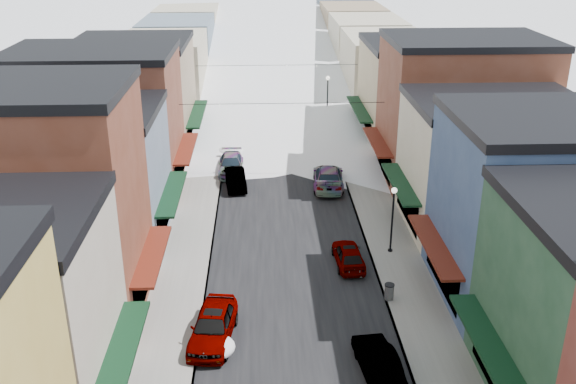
{
  "coord_description": "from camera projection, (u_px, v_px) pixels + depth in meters",
  "views": [
    {
      "loc": [
        -1.73,
        -9.76,
        19.38
      ],
      "look_at": [
        0.0,
        29.72,
        2.84
      ],
      "focal_mm": 40.0,
      "sensor_mm": 36.0,
      "label": 1
    }
  ],
  "objects": [
    {
      "name": "road",
      "position": [
        276.0,
        111.0,
        71.84
      ],
      "size": [
        10.0,
        160.0,
        0.01
      ],
      "primitive_type": "cube",
      "color": "black",
      "rests_on": "ground"
    },
    {
      "name": "sidewalk_left",
      "position": [
        217.0,
        111.0,
        71.55
      ],
      "size": [
        3.2,
        160.0,
        0.15
      ],
      "primitive_type": "cube",
      "color": "gray",
      "rests_on": "ground"
    },
    {
      "name": "sidewalk_right",
      "position": [
        335.0,
        110.0,
        72.08
      ],
      "size": [
        3.2,
        160.0,
        0.15
      ],
      "primitive_type": "cube",
      "color": "gray",
      "rests_on": "ground"
    },
    {
      "name": "curb_left",
      "position": [
        231.0,
        111.0,
        71.61
      ],
      "size": [
        0.1,
        160.0,
        0.15
      ],
      "primitive_type": "cube",
      "color": "slate",
      "rests_on": "ground"
    },
    {
      "name": "curb_right",
      "position": [
        321.0,
        110.0,
        72.02
      ],
      "size": [
        0.1,
        160.0,
        0.15
      ],
      "primitive_type": "cube",
      "color": "slate",
      "rests_on": "ground"
    },
    {
      "name": "bldg_l_brick_near",
      "position": [
        26.0,
        205.0,
        32.48
      ],
      "size": [
        12.3,
        8.2,
        12.5
      ],
      "color": "brown",
      "rests_on": "ground"
    },
    {
      "name": "bldg_l_grayblue",
      "position": [
        83.0,
        176.0,
        41.0
      ],
      "size": [
        11.3,
        9.2,
        9.0
      ],
      "color": "slate",
      "rests_on": "ground"
    },
    {
      "name": "bldg_l_brick_far",
      "position": [
        98.0,
        121.0,
        48.87
      ],
      "size": [
        13.3,
        9.2,
        11.0
      ],
      "color": "brown",
      "rests_on": "ground"
    },
    {
      "name": "bldg_l_tan",
      "position": [
        135.0,
        95.0,
        58.32
      ],
      "size": [
        11.3,
        11.2,
        10.0
      ],
      "color": "#9B8266",
      "rests_on": "ground"
    },
    {
      "name": "bldg_r_blue",
      "position": [
        540.0,
        209.0,
        34.41
      ],
      "size": [
        11.3,
        9.2,
        10.5
      ],
      "color": "#334A73",
      "rests_on": "ground"
    },
    {
      "name": "bldg_r_cream",
      "position": [
        491.0,
        164.0,
        43.01
      ],
      "size": [
        12.3,
        9.2,
        9.0
      ],
      "color": "beige",
      "rests_on": "ground"
    },
    {
      "name": "bldg_r_brick_far",
      "position": [
        461.0,
        110.0,
        50.84
      ],
      "size": [
        13.3,
        9.2,
        11.5
      ],
      "color": "brown",
      "rests_on": "ground"
    },
    {
      "name": "bldg_r_tan",
      "position": [
        419.0,
        92.0,
        60.4
      ],
      "size": [
        11.3,
        11.2,
        9.5
      ],
      "color": "tan",
      "rests_on": "ground"
    },
    {
      "name": "distant_blocks",
      "position": [
        272.0,
        41.0,
        91.5
      ],
      "size": [
        34.0,
        55.0,
        8.0
      ],
      "color": "gray",
      "rests_on": "ground"
    },
    {
      "name": "overhead_cables",
      "position": [
        279.0,
        82.0,
        57.93
      ],
      "size": [
        16.4,
        15.04,
        0.04
      ],
      "color": "black",
      "rests_on": "ground"
    },
    {
      "name": "car_silver_sedan",
      "position": [
        213.0,
        325.0,
        32.05
      ],
      "size": [
        2.63,
        5.19,
        1.7
      ],
      "primitive_type": "imported",
      "rotation": [
        0.0,
        0.0,
        -0.13
      ],
      "color": "gray",
      "rests_on": "ground"
    },
    {
      "name": "car_dark_hatch",
      "position": [
        236.0,
        179.0,
        50.84
      ],
      "size": [
        1.99,
        4.42,
        1.41
      ],
      "primitive_type": "imported",
      "rotation": [
        0.0,
        0.0,
        0.12
      ],
      "color": "black",
      "rests_on": "ground"
    },
    {
      "name": "car_silver_wagon",
      "position": [
        231.0,
        164.0,
        53.86
      ],
      "size": [
        2.09,
        5.04,
        1.46
      ],
      "primitive_type": "imported",
      "rotation": [
        0.0,
        0.0,
        0.01
      ],
      "color": "#94969B",
      "rests_on": "ground"
    },
    {
      "name": "car_green_sedan",
      "position": [
        378.0,
        361.0,
        29.66
      ],
      "size": [
        1.97,
        4.44,
        1.42
      ],
      "primitive_type": "imported",
      "rotation": [
        0.0,
        0.0,
        3.25
      ],
      "color": "black",
      "rests_on": "ground"
    },
    {
      "name": "car_gray_suv",
      "position": [
        349.0,
        255.0,
        39.21
      ],
      "size": [
        1.84,
        4.17,
        1.4
      ],
      "primitive_type": "imported",
      "rotation": [
        0.0,
        0.0,
        3.19
      ],
      "color": "gray",
      "rests_on": "ground"
    },
    {
      "name": "car_black_sedan",
      "position": [
        328.0,
        177.0,
        50.82
      ],
      "size": [
        2.82,
        6.01,
        1.7
      ],
      "primitive_type": "imported",
      "rotation": [
        0.0,
        0.0,
        3.06
      ],
      "color": "black",
      "rests_on": "ground"
    },
    {
      "name": "car_lane_silver",
      "position": [
        266.0,
        107.0,
        70.53
      ],
      "size": [
        2.35,
        5.06,
        1.68
      ],
      "primitive_type": "imported",
      "rotation": [
        0.0,
        0.0,
        0.08
      ],
      "color": "#A2A5AA",
      "rests_on": "ground"
    },
    {
      "name": "car_lane_white",
      "position": [
        278.0,
        80.0,
        82.44
      ],
      "size": [
        3.44,
        6.18,
        1.63
      ],
      "primitive_type": "imported",
      "rotation": [
        0.0,
        0.0,
        3.01
      ],
      "color": "silver",
      "rests_on": "ground"
    },
    {
      "name": "trash_can",
      "position": [
        389.0,
        292.0,
        35.42
      ],
      "size": [
        0.55,
        0.55,
        0.94
      ],
      "color": "slate",
      "rests_on": "sidewalk_right"
    },
    {
      "name": "streetlamp_near",
      "position": [
        393.0,
        212.0,
        39.78
      ],
      "size": [
        0.36,
        0.36,
        4.36
      ],
      "color": "black",
      "rests_on": "sidewalk_right"
    },
    {
      "name": "streetlamp_far",
      "position": [
        328.0,
        93.0,
        66.2
      ],
      "size": [
        0.41,
        0.41,
        4.88
      ],
      "color": "black",
      "rests_on": "sidewalk_right"
    },
    {
      "name": "snow_pile_mid",
      "position": [
        211.0,
        346.0,
        31.07
      ],
      "size": [
        2.36,
        2.65,
        1.0
      ],
      "color": "white",
      "rests_on": "ground"
    },
    {
      "name": "snow_pile_far",
      "position": [
        231.0,
        152.0,
        57.46
      ],
      "size": [
        2.55,
        2.77,
        1.08
      ],
      "color": "white",
      "rests_on": "ground"
    }
  ]
}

